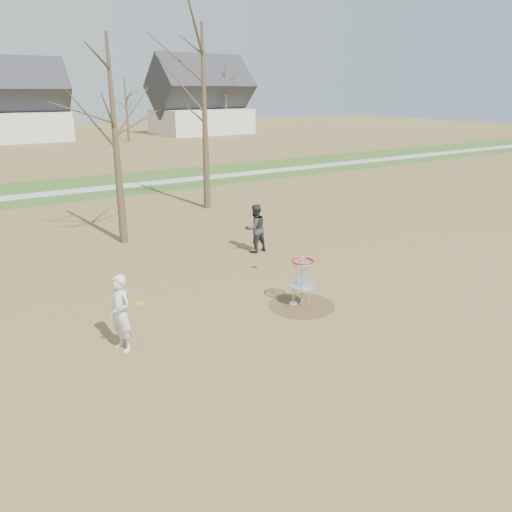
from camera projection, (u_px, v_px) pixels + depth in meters
The scene contains 11 objects.
ground at pixel (302, 306), 13.59m from camera, with size 160.00×160.00×0.00m, color brown.
green_band at pixel (86, 187), 30.23m from camera, with size 160.00×8.00×0.01m, color #2D5119.
footpath at pixel (91, 189), 29.44m from camera, with size 160.00×1.50×0.01m, color #9E9E99.
dirt_circle at pixel (302, 305), 13.58m from camera, with size 1.80×1.80×0.01m, color #47331E.
player_standing at pixel (121, 313), 11.02m from camera, with size 0.65×0.43×1.79m, color silver.
player_throwing at pixel (255, 228), 17.85m from camera, with size 0.85×0.66×1.75m, color #2D2C31.
disc_grounded at pixel (293, 303), 13.70m from camera, with size 0.22×0.22×0.02m, color white.
discs_in_play at pixel (221, 267), 13.33m from camera, with size 5.43×2.53×0.13m.
disc_golf_basket at pixel (302, 274), 13.30m from camera, with size 0.64×0.64×1.35m.
bare_trees at pixel (51, 93), 41.19m from camera, with size 52.62×44.98×9.00m.
houses_row at pixel (44, 109), 56.39m from camera, with size 56.51×10.01×7.26m.
Camera 1 is at (-7.88, -9.73, 5.58)m, focal length 35.00 mm.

